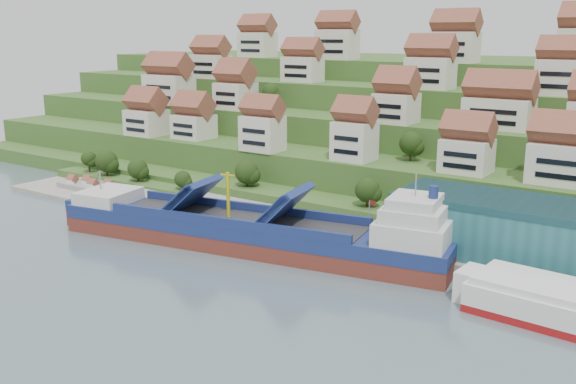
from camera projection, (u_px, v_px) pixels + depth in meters
The scene contains 9 objects.
ground at pixel (256, 251), 118.58m from camera, with size 300.00×300.00×0.00m, color slate.
quay at pixel (390, 243), 119.28m from camera, with size 180.00×14.00×2.20m, color gray.
pebble_beach at pixel (100, 192), 159.97m from camera, with size 45.00×20.00×1.00m, color gray.
hillside at pixel (458, 127), 198.73m from camera, with size 260.00×128.00×31.00m.
hillside_village at pixel (407, 92), 160.83m from camera, with size 156.33×62.87×29.25m.
hillside_trees at pixel (343, 130), 154.08m from camera, with size 141.24×62.23×29.78m.
flagpole at pixel (370, 218), 114.93m from camera, with size 1.28×0.16×8.00m.
beach_huts at pixel (91, 186), 159.68m from camera, with size 14.40×3.70×2.20m.
cargo_ship at pixel (257, 233), 118.53m from camera, with size 76.96×24.74×16.84m.
Camera 1 is at (68.66, -89.20, 39.29)m, focal length 40.00 mm.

